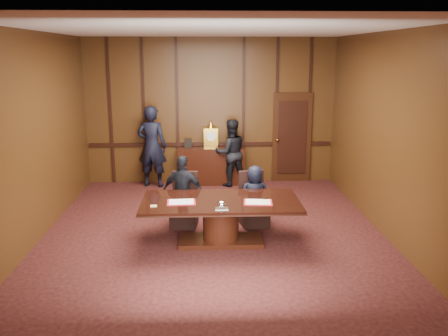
% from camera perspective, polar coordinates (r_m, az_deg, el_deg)
% --- Properties ---
extents(room, '(7.00, 7.04, 3.50)m').
position_cam_1_polar(room, '(8.24, -0.86, 3.86)').
color(room, black).
rests_on(room, ground).
extents(sideboard, '(1.60, 0.45, 1.54)m').
position_cam_1_polar(sideboard, '(11.55, -1.57, 0.45)').
color(sideboard, black).
rests_on(sideboard, ground).
extents(conference_table, '(2.62, 1.32, 0.76)m').
position_cam_1_polar(conference_table, '(7.93, -0.39, -5.60)').
color(conference_table, black).
rests_on(conference_table, ground).
extents(folder_left, '(0.48, 0.35, 0.02)m').
position_cam_1_polar(folder_left, '(7.75, -5.16, -4.11)').
color(folder_left, red).
rests_on(folder_left, conference_table).
extents(folder_right, '(0.49, 0.37, 0.02)m').
position_cam_1_polar(folder_right, '(7.74, 4.10, -4.13)').
color(folder_right, red).
rests_on(folder_right, conference_table).
extents(inkstand, '(0.20, 0.14, 0.12)m').
position_cam_1_polar(inkstand, '(7.41, -0.28, -4.53)').
color(inkstand, white).
rests_on(inkstand, conference_table).
extents(notepad, '(0.10, 0.08, 0.01)m').
position_cam_1_polar(notepad, '(7.61, -8.46, -4.55)').
color(notepad, '#E7CF71').
rests_on(notepad, conference_table).
extents(chair_left, '(0.53, 0.53, 0.99)m').
position_cam_1_polar(chair_left, '(8.84, -4.80, -5.09)').
color(chair_left, black).
rests_on(chair_left, ground).
extents(chair_right, '(0.57, 0.57, 0.99)m').
position_cam_1_polar(chair_right, '(8.87, 3.59, -4.99)').
color(chair_right, black).
rests_on(chair_right, ground).
extents(signatory_left, '(0.85, 0.54, 1.34)m').
position_cam_1_polar(signatory_left, '(8.65, -4.89, -2.88)').
color(signatory_left, black).
rests_on(signatory_left, ground).
extents(signatory_right, '(0.58, 0.40, 1.14)m').
position_cam_1_polar(signatory_right, '(8.71, 3.71, -3.41)').
color(signatory_right, black).
rests_on(signatory_right, ground).
extents(witness_left, '(0.80, 0.61, 1.95)m').
position_cam_1_polar(witness_left, '(11.36, -8.66, 2.58)').
color(witness_left, black).
rests_on(witness_left, ground).
extents(witness_right, '(0.91, 0.78, 1.61)m').
position_cam_1_polar(witness_right, '(11.34, 0.81, 1.86)').
color(witness_right, black).
rests_on(witness_right, ground).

